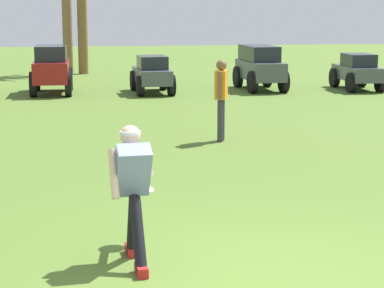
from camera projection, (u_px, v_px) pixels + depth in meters
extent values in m
plane|color=#506E28|center=(267.00, 282.00, 7.13)|extent=(80.00, 80.00, 0.00)
cylinder|color=black|center=(133.00, 226.00, 7.68)|extent=(0.15, 0.36, 0.72)
cube|color=red|center=(131.00, 250.00, 7.89)|extent=(0.12, 0.27, 0.10)
cylinder|color=black|center=(138.00, 235.00, 7.38)|extent=(0.16, 0.45, 0.69)
cube|color=red|center=(141.00, 270.00, 7.30)|extent=(0.12, 0.27, 0.10)
cube|color=#7A84C6|center=(133.00, 170.00, 7.54)|extent=(0.38, 0.46, 0.57)
sphere|color=beige|center=(130.00, 136.00, 7.60)|extent=(0.23, 0.23, 0.21)
cylinder|color=white|center=(130.00, 133.00, 7.59)|extent=(0.23, 0.23, 0.03)
cylinder|color=beige|center=(145.00, 176.00, 7.87)|extent=(0.13, 0.58, 0.27)
cylinder|color=beige|center=(114.00, 174.00, 7.45)|extent=(0.11, 0.29, 0.49)
cylinder|color=white|center=(142.00, 188.00, 8.22)|extent=(0.33, 0.33, 0.08)
cylinder|color=#33333D|center=(220.00, 121.00, 14.24)|extent=(0.14, 0.14, 0.82)
cylinder|color=#33333D|center=(222.00, 119.00, 14.41)|extent=(0.14, 0.14, 0.82)
cube|color=orange|center=(221.00, 85.00, 14.20)|extent=(0.31, 0.39, 0.54)
cylinder|color=brown|center=(219.00, 85.00, 13.99)|extent=(0.09, 0.09, 0.52)
cylinder|color=brown|center=(223.00, 83.00, 14.40)|extent=(0.09, 0.09, 0.52)
sphere|color=brown|center=(221.00, 65.00, 14.13)|extent=(0.26, 0.26, 0.20)
cube|color=maroon|center=(52.00, 71.00, 21.84)|extent=(1.01, 2.36, 0.60)
cube|color=#1E232B|center=(51.00, 53.00, 21.79)|extent=(0.88, 1.56, 0.44)
cylinder|color=black|center=(37.00, 79.00, 22.58)|extent=(0.19, 0.72, 0.72)
cylinder|color=black|center=(69.00, 78.00, 22.72)|extent=(0.19, 0.72, 0.72)
cylinder|color=black|center=(33.00, 84.00, 21.07)|extent=(0.19, 0.72, 0.72)
cylinder|color=black|center=(68.00, 84.00, 21.20)|extent=(0.19, 0.72, 0.72)
cube|color=#474C51|center=(152.00, 76.00, 22.01)|extent=(1.00, 2.24, 0.42)
cube|color=#1E232B|center=(152.00, 62.00, 21.84)|extent=(0.84, 1.14, 0.38)
cylinder|color=black|center=(134.00, 81.00, 22.70)|extent=(0.21, 0.61, 0.60)
cylinder|color=black|center=(163.00, 80.00, 22.87)|extent=(0.21, 0.61, 0.60)
cylinder|color=black|center=(140.00, 86.00, 21.22)|extent=(0.21, 0.61, 0.60)
cylinder|color=black|center=(171.00, 85.00, 21.39)|extent=(0.21, 0.61, 0.60)
cube|color=#474C51|center=(260.00, 70.00, 22.79)|extent=(1.08, 2.45, 0.55)
cube|color=#1E232B|center=(259.00, 53.00, 22.84)|extent=(0.93, 1.84, 0.46)
cylinder|color=black|center=(238.00, 77.00, 23.55)|extent=(0.21, 0.67, 0.66)
cylinder|color=black|center=(267.00, 76.00, 23.74)|extent=(0.21, 0.67, 0.66)
cylinder|color=black|center=(252.00, 82.00, 21.94)|extent=(0.21, 0.67, 0.66)
cylinder|color=black|center=(284.00, 82.00, 22.12)|extent=(0.21, 0.67, 0.66)
cube|color=#474C51|center=(357.00, 73.00, 22.87)|extent=(0.92, 2.21, 0.42)
cube|color=#1E232B|center=(359.00, 60.00, 22.70)|extent=(0.80, 1.11, 0.38)
cylinder|color=black|center=(334.00, 78.00, 23.60)|extent=(0.19, 0.60, 0.60)
cylinder|color=black|center=(362.00, 77.00, 23.72)|extent=(0.19, 0.60, 0.60)
cylinder|color=black|center=(351.00, 83.00, 22.10)|extent=(0.19, 0.60, 0.60)
cylinder|color=black|center=(380.00, 82.00, 22.23)|extent=(0.19, 0.60, 0.60)
cylinder|color=brown|center=(67.00, 4.00, 27.68)|extent=(0.36, 0.36, 5.16)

